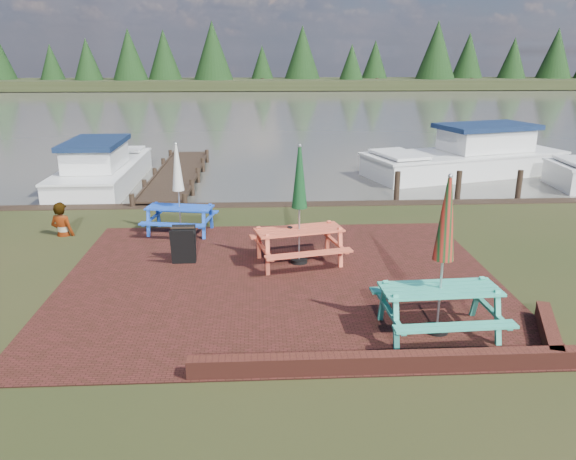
# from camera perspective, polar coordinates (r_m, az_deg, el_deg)

# --- Properties ---
(ground) EXTENTS (120.00, 120.00, 0.00)m
(ground) POSITION_cam_1_polar(r_m,az_deg,el_deg) (10.82, -0.59, -7.12)
(ground) COLOR black
(ground) RESTS_ON ground
(paving) EXTENTS (9.00, 7.50, 0.02)m
(paving) POSITION_cam_1_polar(r_m,az_deg,el_deg) (11.73, -0.80, -5.03)
(paving) COLOR #331610
(paving) RESTS_ON ground
(brick_wall) EXTENTS (6.21, 1.79, 0.30)m
(brick_wall) POSITION_cam_1_polar(r_m,az_deg,el_deg) (8.97, 14.26, -12.20)
(brick_wall) COLOR #4C1E16
(brick_wall) RESTS_ON ground
(water) EXTENTS (120.00, 60.00, 0.02)m
(water) POSITION_cam_1_polar(r_m,az_deg,el_deg) (47.04, -2.55, 12.13)
(water) COLOR #43423A
(water) RESTS_ON ground
(far_treeline) EXTENTS (120.00, 10.00, 8.10)m
(far_treeline) POSITION_cam_1_polar(r_m,az_deg,el_deg) (75.83, -2.82, 16.72)
(far_treeline) COLOR black
(far_treeline) RESTS_ON ground
(picnic_table_teal) EXTENTS (2.02, 1.82, 2.70)m
(picnic_table_teal) POSITION_cam_1_polar(r_m,az_deg,el_deg) (9.58, 15.28, -5.00)
(picnic_table_teal) COLOR teal
(picnic_table_teal) RESTS_ON ground
(picnic_table_red) EXTENTS (2.24, 2.08, 2.65)m
(picnic_table_red) POSITION_cam_1_polar(r_m,az_deg,el_deg) (12.32, 1.15, 0.64)
(picnic_table_red) COLOR #D75437
(picnic_table_red) RESTS_ON ground
(picnic_table_blue) EXTENTS (1.93, 1.78, 2.34)m
(picnic_table_blue) POSITION_cam_1_polar(r_m,az_deg,el_deg) (14.74, -10.99, 2.75)
(picnic_table_blue) COLOR blue
(picnic_table_blue) RESTS_ON ground
(chalkboard) EXTENTS (0.53, 0.50, 0.85)m
(chalkboard) POSITION_cam_1_polar(r_m,az_deg,el_deg) (12.67, -10.58, -1.51)
(chalkboard) COLOR black
(chalkboard) RESTS_ON ground
(jetty) EXTENTS (1.76, 9.08, 1.00)m
(jetty) POSITION_cam_1_polar(r_m,az_deg,el_deg) (21.77, -11.17, 5.62)
(jetty) COLOR black
(jetty) RESTS_ON ground
(boat_jetty) EXTENTS (2.42, 6.86, 1.98)m
(boat_jetty) POSITION_cam_1_polar(r_m,az_deg,el_deg) (21.52, -18.33, 5.68)
(boat_jetty) COLOR silver
(boat_jetty) RESTS_ON ground
(boat_near) EXTENTS (8.49, 4.96, 2.17)m
(boat_near) POSITION_cam_1_polar(r_m,az_deg,el_deg) (23.69, 17.81, 6.90)
(boat_near) COLOR silver
(boat_near) RESTS_ON ground
(person) EXTENTS (0.73, 0.59, 1.75)m
(person) POSITION_cam_1_polar(r_m,az_deg,el_deg) (15.39, -22.22, 2.58)
(person) COLOR gray
(person) RESTS_ON ground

